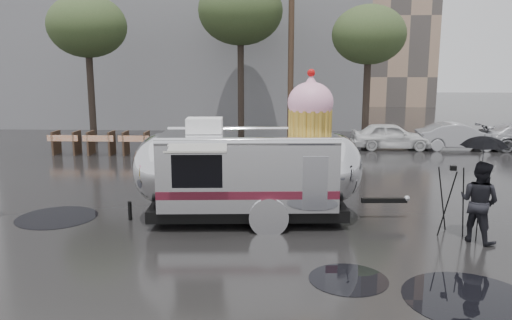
{
  "coord_description": "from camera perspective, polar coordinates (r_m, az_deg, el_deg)",
  "views": [
    {
      "loc": [
        1.97,
        -10.52,
        3.75
      ],
      "look_at": [
        1.42,
        1.28,
        1.49
      ],
      "focal_mm": 35.0,
      "sensor_mm": 36.0,
      "label": 1
    }
  ],
  "objects": [
    {
      "name": "ground",
      "position": [
        11.34,
        -7.56,
        -8.6
      ],
      "size": [
        120.0,
        120.0,
        0.0
      ],
      "primitive_type": "plane",
      "color": "black",
      "rests_on": "ground"
    },
    {
      "name": "puddles",
      "position": [
        11.22,
        1.91,
        -8.7
      ],
      "size": [
        10.73,
        7.94,
        0.01
      ],
      "color": "black",
      "rests_on": "ground"
    },
    {
      "name": "grey_building",
      "position": [
        35.14,
        -7.36,
        15.23
      ],
      "size": [
        22.0,
        12.0,
        13.0
      ],
      "primitive_type": "cube",
      "color": "slate",
      "rests_on": "ground"
    },
    {
      "name": "utility_pole",
      "position": [
        24.54,
        4.03,
        12.83
      ],
      "size": [
        1.6,
        0.28,
        9.0
      ],
      "color": "#473323",
      "rests_on": "ground"
    },
    {
      "name": "tree_left",
      "position": [
        25.23,
        -18.74,
        14.21
      ],
      "size": [
        3.64,
        3.64,
        6.95
      ],
      "color": "#382D26",
      "rests_on": "ground"
    },
    {
      "name": "tree_mid",
      "position": [
        25.72,
        -1.79,
        16.6
      ],
      "size": [
        4.2,
        4.2,
        8.03
      ],
      "color": "#382D26",
      "rests_on": "ground"
    },
    {
      "name": "tree_right",
      "position": [
        23.9,
        12.76,
        13.7
      ],
      "size": [
        3.36,
        3.36,
        6.42
      ],
      "color": "#382D26",
      "rests_on": "ground"
    },
    {
      "name": "barricade_row",
      "position": [
        22.06,
        -17.29,
        1.92
      ],
      "size": [
        4.3,
        0.8,
        1.0
      ],
      "color": "#473323",
      "rests_on": "ground"
    },
    {
      "name": "parked_cars",
      "position": [
        24.75,
        26.05,
        2.69
      ],
      "size": [
        13.2,
        1.9,
        1.5
      ],
      "color": "silver",
      "rests_on": "ground"
    },
    {
      "name": "airstream_trailer",
      "position": [
        12.07,
        -0.54,
        -0.85
      ],
      "size": [
        6.93,
        2.9,
        3.74
      ],
      "rotation": [
        0.0,
        0.0,
        0.07
      ],
      "color": "silver",
      "rests_on": "ground"
    },
    {
      "name": "person_right",
      "position": [
        11.68,
        24.14,
        -4.38
      ],
      "size": [
        0.92,
        0.94,
        1.76
      ],
      "primitive_type": "imported",
      "rotation": [
        0.0,
        0.0,
        2.31
      ],
      "color": "black",
      "rests_on": "ground"
    },
    {
      "name": "umbrella_black",
      "position": [
        11.47,
        24.55,
        0.74
      ],
      "size": [
        1.15,
        1.15,
        2.33
      ],
      "color": "black",
      "rests_on": "ground"
    },
    {
      "name": "tripod",
      "position": [
        11.93,
        21.42,
        -3.53
      ],
      "size": [
        0.59,
        0.65,
        1.58
      ],
      "rotation": [
        0.0,
        0.0,
        -0.08
      ],
      "color": "black",
      "rests_on": "ground"
    }
  ]
}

